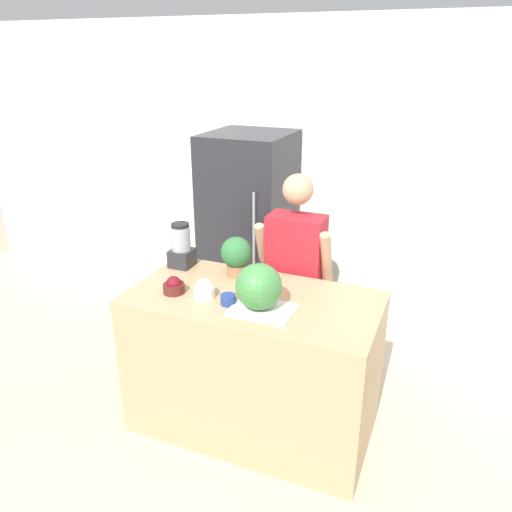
% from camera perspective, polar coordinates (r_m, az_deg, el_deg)
% --- Properties ---
extents(ground_plane, '(14.00, 14.00, 0.00)m').
position_cam_1_polar(ground_plane, '(3.28, -3.10, -22.52)').
color(ground_plane, beige).
extents(wall_back, '(8.00, 0.06, 2.60)m').
position_cam_1_polar(wall_back, '(4.44, 8.42, 8.89)').
color(wall_back, white).
rests_on(wall_back, ground_plane).
extents(counter_island, '(1.51, 0.78, 0.95)m').
position_cam_1_polar(counter_island, '(3.26, -0.27, -12.11)').
color(counter_island, tan).
rests_on(counter_island, ground_plane).
extents(refrigerator, '(0.68, 0.75, 1.71)m').
position_cam_1_polar(refrigerator, '(4.37, -0.78, 2.80)').
color(refrigerator, '#232328').
rests_on(refrigerator, ground_plane).
extents(person, '(0.53, 0.26, 1.58)m').
position_cam_1_polar(person, '(3.53, 4.46, -2.95)').
color(person, '#4C608C').
rests_on(person, ground_plane).
extents(cutting_board, '(0.36, 0.27, 0.01)m').
position_cam_1_polar(cutting_board, '(2.86, 0.74, -6.13)').
color(cutting_board, white).
rests_on(cutting_board, counter_island).
extents(watermelon, '(0.27, 0.27, 0.27)m').
position_cam_1_polar(watermelon, '(2.80, 0.31, -3.51)').
color(watermelon, '#3D7F3D').
rests_on(watermelon, cutting_board).
extents(bowl_cherries, '(0.13, 0.13, 0.11)m').
position_cam_1_polar(bowl_cherries, '(3.08, -9.38, -3.42)').
color(bowl_cherries, '#511E19').
rests_on(bowl_cherries, counter_island).
extents(bowl_cream, '(0.13, 0.13, 0.12)m').
position_cam_1_polar(bowl_cream, '(3.00, -5.94, -3.83)').
color(bowl_cream, white).
rests_on(bowl_cream, counter_island).
extents(bowl_small_blue, '(0.09, 0.09, 0.06)m').
position_cam_1_polar(bowl_small_blue, '(2.92, -3.19, -4.99)').
color(bowl_small_blue, navy).
rests_on(bowl_small_blue, counter_island).
extents(blender, '(0.15, 0.15, 0.31)m').
position_cam_1_polar(blender, '(3.42, -8.53, 1.03)').
color(blender, '#28282D').
rests_on(blender, counter_island).
extents(potted_plant, '(0.20, 0.20, 0.27)m').
position_cam_1_polar(potted_plant, '(3.24, -2.27, 0.17)').
color(potted_plant, '#996647').
rests_on(potted_plant, counter_island).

